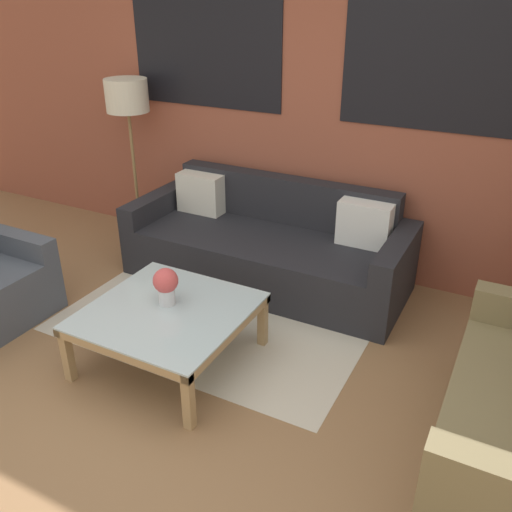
% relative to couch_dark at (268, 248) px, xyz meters
% --- Properties ---
extents(ground_plane, '(16.00, 16.00, 0.00)m').
position_rel_couch_dark_xyz_m(ground_plane, '(0.13, -1.95, -0.28)').
color(ground_plane, '#8E6642').
extents(wall_back_brick, '(8.40, 0.09, 2.80)m').
position_rel_couch_dark_xyz_m(wall_back_brick, '(0.13, 0.49, 1.13)').
color(wall_back_brick, brown).
rests_on(wall_back_brick, ground_plane).
extents(rug, '(2.15, 1.46, 0.00)m').
position_rel_couch_dark_xyz_m(rug, '(-0.06, -0.72, -0.27)').
color(rug, beige).
rests_on(rug, ground_plane).
extents(couch_dark, '(2.24, 0.88, 0.78)m').
position_rel_couch_dark_xyz_m(couch_dark, '(0.00, 0.00, 0.00)').
color(couch_dark, '#232328').
rests_on(couch_dark, ground_plane).
extents(coffee_table, '(0.95, 0.95, 0.39)m').
position_rel_couch_dark_xyz_m(coffee_table, '(-0.06, -1.29, 0.06)').
color(coffee_table, silver).
rests_on(coffee_table, ground_plane).
extents(floor_lamp, '(0.37, 0.37, 1.47)m').
position_rel_couch_dark_xyz_m(floor_lamp, '(-1.46, 0.17, 0.99)').
color(floor_lamp, olive).
rests_on(floor_lamp, ground_plane).
extents(flower_vase, '(0.16, 0.16, 0.24)m').
position_rel_couch_dark_xyz_m(flower_vase, '(-0.09, -1.23, 0.25)').
color(flower_vase, silver).
rests_on(flower_vase, coffee_table).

